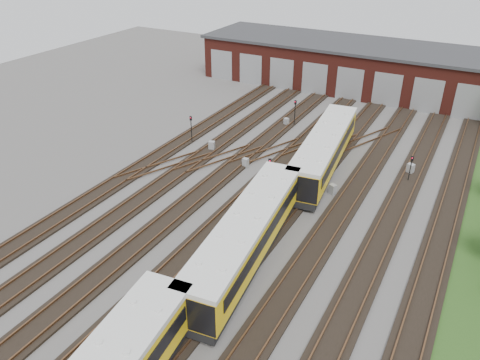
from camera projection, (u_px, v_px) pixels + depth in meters
The scene contains 13 objects.
ground at pixel (242, 231), 37.12m from camera, with size 120.00×120.00×0.00m, color #43403E.
track_network at pixel (244, 225), 37.59m from camera, with size 30.40×70.00×0.33m.
maintenance_shed at pixel (377, 68), 66.19m from camera, with size 51.00×12.50×6.35m.
metro_train at pixel (247, 236), 32.96m from camera, with size 4.89×48.97×3.46m.
signal_mast_0 at pixel (191, 126), 50.78m from camera, with size 0.26×0.24×3.12m.
signal_mast_1 at pixel (269, 171), 41.33m from camera, with size 0.32×0.30×3.37m.
signal_mast_2 at pixel (295, 110), 55.06m from camera, with size 0.27×0.25×3.16m.
signal_mast_3 at pixel (411, 165), 43.24m from camera, with size 0.24×0.22×2.66m.
relay_cabinet_0 at pixel (212, 146), 49.84m from camera, with size 0.61×0.51×1.02m, color #939597.
relay_cabinet_1 at pixel (286, 122), 55.93m from camera, with size 0.54×0.45×0.90m, color #939597.
relay_cabinet_2 at pixel (246, 163), 46.45m from camera, with size 0.57×0.47×0.95m, color #939597.
relay_cabinet_3 at pixel (410, 169), 45.21m from camera, with size 0.63×0.52×1.05m, color #939597.
relay_cabinet_4 at pixel (333, 189), 41.88m from camera, with size 0.57×0.48×0.95m, color #939597.
Camera 1 is at (14.45, -26.80, 21.62)m, focal length 35.00 mm.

